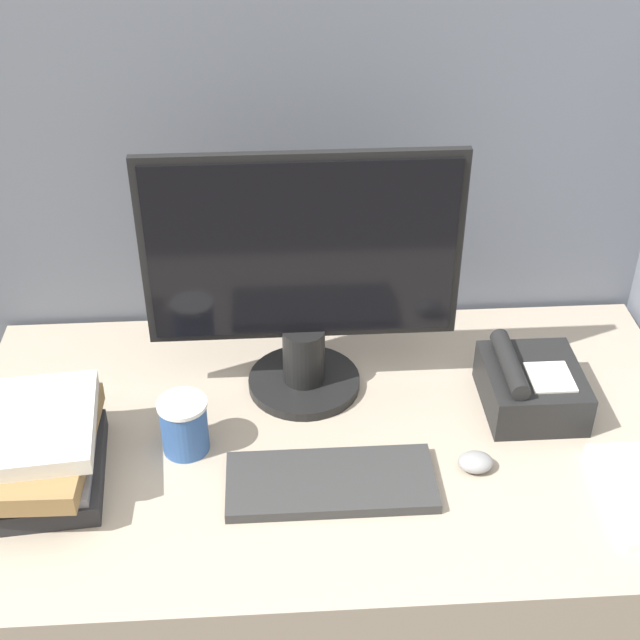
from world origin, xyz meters
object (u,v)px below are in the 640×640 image
object	(u,v)px
keyboard	(331,482)
monitor	(303,283)
coffee_cup	(184,425)
book_stack	(32,450)
mouse	(476,462)
desk_telephone	(530,386)

from	to	relation	value
keyboard	monitor	bearing A→B (deg)	96.57
keyboard	coffee_cup	distance (m)	0.29
monitor	book_stack	xyz separation A→B (m)	(-0.48, -0.23, -0.18)
monitor	mouse	size ratio (longest dim) A/B	9.34
monitor	keyboard	distance (m)	0.37
book_stack	keyboard	bearing A→B (deg)	-6.15
monitor	coffee_cup	distance (m)	0.34
keyboard	coffee_cup	xyz separation A→B (m)	(-0.26, 0.12, 0.05)
keyboard	desk_telephone	size ratio (longest dim) A/B	1.79
coffee_cup	desk_telephone	bearing A→B (deg)	7.10
book_stack	mouse	bearing A→B (deg)	-2.00
book_stack	coffee_cup	bearing A→B (deg)	12.91
mouse	coffee_cup	distance (m)	0.53
desk_telephone	coffee_cup	bearing A→B (deg)	-172.90
coffee_cup	book_stack	distance (m)	0.27
monitor	coffee_cup	size ratio (longest dim) A/B	5.40
keyboard	mouse	xyz separation A→B (m)	(0.26, 0.03, 0.01)
keyboard	book_stack	xyz separation A→B (m)	(-0.52, 0.06, 0.06)
desk_telephone	monitor	bearing A→B (deg)	168.27
keyboard	mouse	size ratio (longest dim) A/B	5.80
desk_telephone	mouse	bearing A→B (deg)	-129.49
coffee_cup	mouse	bearing A→B (deg)	-9.42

